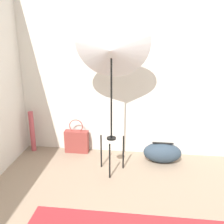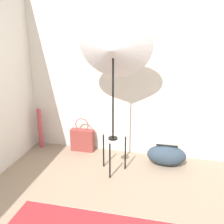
% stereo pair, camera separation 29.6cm
% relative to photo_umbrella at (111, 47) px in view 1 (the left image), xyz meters
% --- Properties ---
extents(wall_back, '(8.00, 0.05, 2.60)m').
position_rel_photo_umbrella_xyz_m(wall_back, '(0.41, 0.61, -0.27)').
color(wall_back, silver).
rests_on(wall_back, ground_plane).
extents(photo_umbrella, '(0.89, 0.50, 2.03)m').
position_rel_photo_umbrella_xyz_m(photo_umbrella, '(0.00, 0.00, 0.00)').
color(photo_umbrella, black).
rests_on(photo_umbrella, ground_plane).
extents(tote_bag, '(0.35, 0.12, 0.51)m').
position_rel_photo_umbrella_xyz_m(tote_bag, '(-0.58, 0.47, -1.39)').
color(tote_bag, brown).
rests_on(tote_bag, ground_plane).
extents(duffel_bag, '(0.52, 0.28, 0.29)m').
position_rel_photo_umbrella_xyz_m(duffel_bag, '(0.67, 0.32, -1.43)').
color(duffel_bag, '#2D3D4C').
rests_on(duffel_bag, ground_plane).
extents(paper_roll, '(0.07, 0.07, 0.61)m').
position_rel_photo_umbrella_xyz_m(paper_roll, '(-1.24, 0.45, -1.26)').
color(paper_roll, '#BC4C56').
rests_on(paper_roll, ground_plane).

